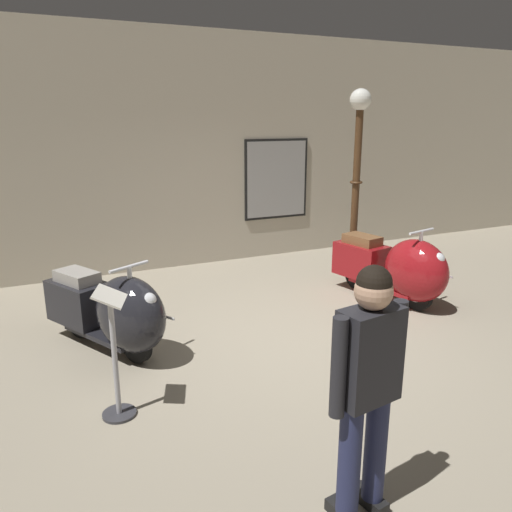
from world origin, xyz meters
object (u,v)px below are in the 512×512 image
(scooter_0, at_px, (114,312))
(visitor_0, at_px, (368,379))
(lamppost, at_px, (357,171))
(info_stanchion, at_px, (115,365))
(scooter_1, at_px, (398,268))

(scooter_0, distance_m, visitor_0, 3.09)
(lamppost, xyz_separation_m, info_stanchion, (-3.99, -2.38, -1.16))
(lamppost, xyz_separation_m, visitor_0, (-2.81, -4.10, -0.69))
(info_stanchion, bearing_deg, visitor_0, -55.62)
(scooter_0, bearing_deg, scooter_1, 61.73)
(scooter_0, xyz_separation_m, info_stanchion, (-0.18, -1.17, -0.00))
(scooter_1, bearing_deg, visitor_0, -55.27)
(scooter_0, xyz_separation_m, scooter_1, (3.64, -0.03, 0.01))
(scooter_1, xyz_separation_m, lamppost, (0.17, 1.25, 1.15))
(scooter_1, xyz_separation_m, visitor_0, (-2.65, -2.85, 0.46))
(visitor_0, bearing_deg, scooter_0, 10.73)
(lamppost, distance_m, info_stanchion, 4.79)
(scooter_1, height_order, info_stanchion, info_stanchion)
(visitor_0, relative_size, info_stanchion, 1.46)
(scooter_1, distance_m, lamppost, 1.70)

